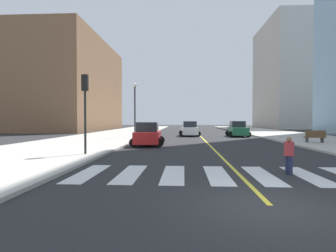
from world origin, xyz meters
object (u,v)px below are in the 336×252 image
object	(u,v)px
car_white_nearest	(189,129)
street_lamp	(135,105)
car_red_second	(148,135)
park_bench	(315,137)
traffic_light_far_corner	(85,98)
car_green_third	(238,129)
pedestrian_crossing	(289,154)

from	to	relation	value
car_white_nearest	street_lamp	xyz separation A→B (m)	(-6.68, -4.78, 3.10)
car_white_nearest	car_red_second	size ratio (longest dim) A/B	1.00
car_white_nearest	park_bench	bearing A→B (deg)	-47.81
street_lamp	car_red_second	bearing A→B (deg)	-73.02
car_red_second	park_bench	xyz separation A→B (m)	(15.25, 2.38, -0.27)
car_red_second	park_bench	distance (m)	15.44
traffic_light_far_corner	park_bench	size ratio (longest dim) A/B	2.67
car_white_nearest	park_bench	world-z (taller)	car_white_nearest
traffic_light_far_corner	street_lamp	xyz separation A→B (m)	(0.16, 16.27, 0.48)
car_red_second	traffic_light_far_corner	bearing A→B (deg)	-114.42
car_green_third	traffic_light_far_corner	xyz separation A→B (m)	(-13.26, -20.56, 2.61)
car_green_third	park_bench	size ratio (longest dim) A/B	2.55
car_white_nearest	car_red_second	xyz separation A→B (m)	(-3.90, -13.89, 0.00)
car_red_second	pedestrian_crossing	size ratio (longest dim) A/B	2.96
car_white_nearest	pedestrian_crossing	distance (m)	26.34
park_bench	street_lamp	world-z (taller)	street_lamp
car_red_second	street_lamp	distance (m)	10.02
pedestrian_crossing	car_green_third	bearing A→B (deg)	-30.54
car_white_nearest	park_bench	size ratio (longest dim) A/B	2.55
park_bench	street_lamp	distance (m)	19.54
pedestrian_crossing	street_lamp	distance (m)	23.86
car_white_nearest	traffic_light_far_corner	distance (m)	22.28
pedestrian_crossing	street_lamp	bearing A→B (deg)	1.49
car_white_nearest	street_lamp	world-z (taller)	street_lamp
pedestrian_crossing	street_lamp	world-z (taller)	street_lamp
traffic_light_far_corner	park_bench	bearing A→B (deg)	27.67
car_white_nearest	traffic_light_far_corner	xyz separation A→B (m)	(-6.84, -21.04, 2.62)
traffic_light_far_corner	pedestrian_crossing	bearing A→B (deg)	-25.98
traffic_light_far_corner	pedestrian_crossing	xyz separation A→B (m)	(10.38, -5.06, -2.71)
park_bench	pedestrian_crossing	xyz separation A→B (m)	(-7.81, -14.59, 0.18)
traffic_light_far_corner	car_red_second	bearing A→B (deg)	67.67
car_red_second	traffic_light_far_corner	xyz separation A→B (m)	(-2.94, -7.15, 2.62)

